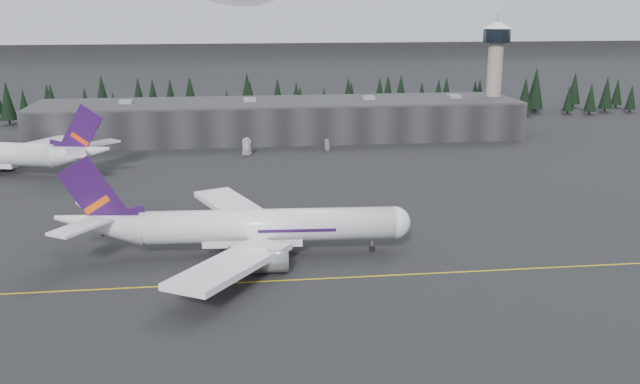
{
  "coord_description": "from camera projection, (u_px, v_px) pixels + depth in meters",
  "views": [
    {
      "loc": [
        -16.91,
        -111.49,
        44.43
      ],
      "look_at": [
        0.0,
        20.0,
        9.0
      ],
      "focal_mm": 40.0,
      "sensor_mm": 36.0,
      "label": 1
    }
  ],
  "objects": [
    {
      "name": "treeline",
      "position": [
        273.0,
        101.0,
        273.68
      ],
      "size": [
        360.0,
        20.0,
        15.0
      ],
      "primitive_type": "cube",
      "color": "black",
      "rests_on": "ground"
    },
    {
      "name": "ground",
      "position": [
        335.0,
        274.0,
        120.39
      ],
      "size": [
        1400.0,
        1400.0,
        0.0
      ],
      "primitive_type": "plane",
      "color": "black",
      "rests_on": "ground"
    },
    {
      "name": "jet_main",
      "position": [
        238.0,
        227.0,
        128.13
      ],
      "size": [
        64.05,
        59.01,
        18.82
      ],
      "rotation": [
        0.0,
        0.0,
        -0.06
      ],
      "color": "white",
      "rests_on": "ground"
    },
    {
      "name": "gse_vehicle_a",
      "position": [
        247.0,
        153.0,
        212.52
      ],
      "size": [
        4.33,
        6.05,
        1.53
      ],
      "primitive_type": "imported",
      "rotation": [
        0.0,
        0.0,
        0.36
      ],
      "color": "white",
      "rests_on": "ground"
    },
    {
      "name": "terminal",
      "position": [
        280.0,
        120.0,
        238.54
      ],
      "size": [
        160.0,
        30.0,
        12.6
      ],
      "color": "black",
      "rests_on": "ground"
    },
    {
      "name": "mountain_ridge",
      "position": [
        238.0,
        32.0,
        1078.59
      ],
      "size": [
        4400.0,
        900.0,
        420.0
      ],
      "primitive_type": null,
      "color": "white",
      "rests_on": "ground"
    },
    {
      "name": "control_tower",
      "position": [
        495.0,
        65.0,
        246.24
      ],
      "size": [
        10.0,
        10.0,
        37.7
      ],
      "color": "gray",
      "rests_on": "ground"
    },
    {
      "name": "gse_vehicle_b",
      "position": [
        328.0,
        149.0,
        219.23
      ],
      "size": [
        4.05,
        3.46,
        1.31
      ],
      "primitive_type": "imported",
      "rotation": [
        0.0,
        0.0,
        -0.97
      ],
      "color": "#B9B9BB",
      "rests_on": "ground"
    },
    {
      "name": "taxiline",
      "position": [
        337.0,
        278.0,
        118.47
      ],
      "size": [
        400.0,
        0.4,
        0.02
      ],
      "primitive_type": "cube",
      "color": "gold",
      "rests_on": "ground"
    }
  ]
}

